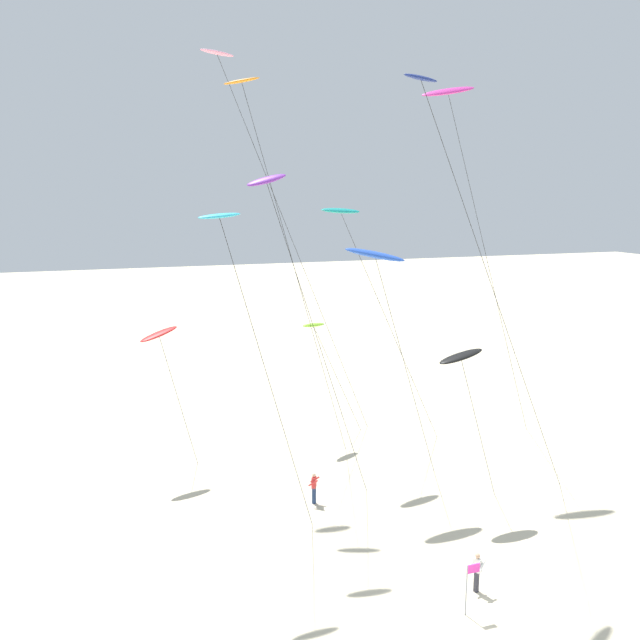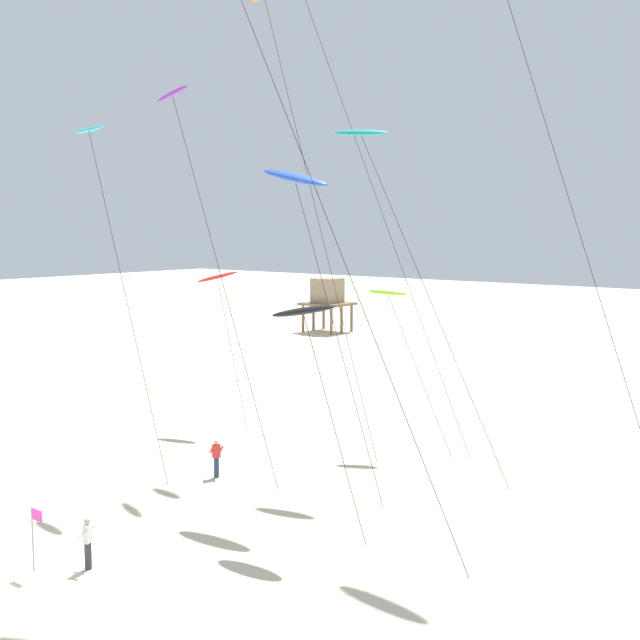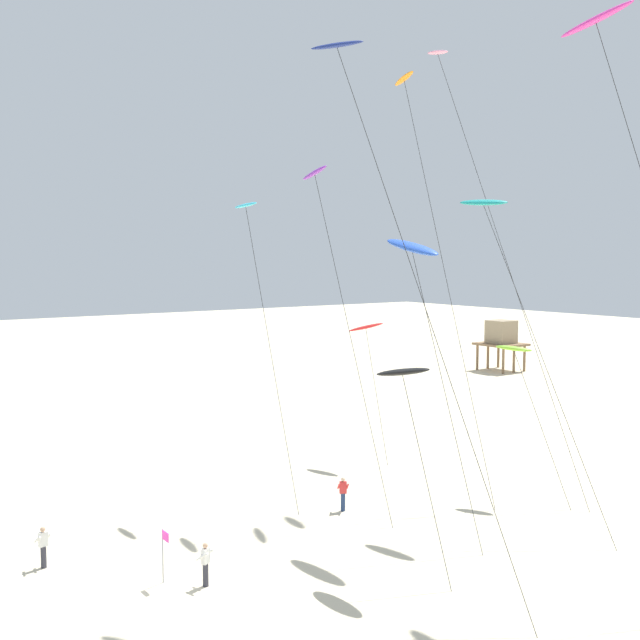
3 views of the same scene
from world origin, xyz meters
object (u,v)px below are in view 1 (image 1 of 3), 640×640
(kite_navy, at_px, (425,91))
(kite_cyan, at_px, (223,227))
(kite_flyer_middle, at_px, (477,571))
(marker_flag, at_px, (470,579))
(kite_magenta, at_px, (449,95))
(kite_teal, at_px, (342,213))
(kite_purple, at_px, (269,187))
(kite_orange, at_px, (247,99))
(kite_red, at_px, (159,335))
(kite_black, at_px, (461,357))
(kite_blue, at_px, (376,256))
(kite_lime, at_px, (314,326))
(kite_pink, at_px, (224,70))
(kite_flyer_nearest, at_px, (314,487))

(kite_navy, distance_m, kite_cyan, 10.66)
(kite_flyer_middle, height_order, marker_flag, marker_flag)
(kite_magenta, bearing_deg, kite_teal, 174.00)
(kite_purple, height_order, kite_orange, kite_orange)
(kite_red, xyz_separation_m, marker_flag, (9.62, -17.53, -6.55))
(kite_black, distance_m, kite_cyan, 13.52)
(kite_cyan, bearing_deg, marker_flag, -47.04)
(kite_navy, xyz_separation_m, kite_purple, (-6.27, 3.22, -4.10))
(kite_blue, bearing_deg, kite_red, 150.52)
(marker_flag, bearing_deg, kite_orange, 105.83)
(kite_red, distance_m, kite_magenta, 21.72)
(kite_navy, distance_m, kite_red, 19.35)
(kite_orange, bearing_deg, kite_black, -42.39)
(kite_lime, height_order, kite_flyer_middle, kite_lime)
(kite_magenta, height_order, kite_orange, kite_magenta)
(kite_pink, xyz_separation_m, kite_cyan, (-2.39, -11.19, -8.34))
(kite_magenta, xyz_separation_m, marker_flag, (-7.26, -15.56, -20.08))
(kite_teal, height_order, kite_black, kite_teal)
(kite_navy, xyz_separation_m, kite_magenta, (5.91, 8.27, 1.30))
(kite_flyer_middle, bearing_deg, kite_black, 65.59)
(kite_blue, distance_m, kite_flyer_middle, 15.73)
(kite_red, xyz_separation_m, kite_orange, (5.02, -1.34, 12.82))
(kite_lime, bearing_deg, kite_cyan, -124.80)
(kite_teal, xyz_separation_m, kite_black, (3.34, -8.09, -6.92))
(kite_navy, relative_size, kite_flyer_middle, 12.56)
(kite_lime, bearing_deg, kite_purple, -120.30)
(kite_navy, distance_m, kite_blue, 8.66)
(kite_purple, height_order, kite_flyer_middle, kite_purple)
(kite_purple, relative_size, kite_cyan, 1.12)
(kite_magenta, relative_size, kite_flyer_nearest, 13.36)
(kite_blue, distance_m, marker_flag, 16.14)
(kite_blue, relative_size, kite_flyer_middle, 8.00)
(kite_red, bearing_deg, marker_flag, -61.26)
(kite_teal, bearing_deg, kite_magenta, -6.00)
(kite_lime, height_order, kite_flyer_nearest, kite_lime)
(kite_purple, bearing_deg, kite_blue, 9.74)
(kite_magenta, bearing_deg, kite_purple, -157.52)
(kite_pink, bearing_deg, kite_orange, -79.41)
(kite_red, distance_m, kite_cyan, 11.58)
(kite_pink, xyz_separation_m, kite_teal, (6.07, -3.08, -8.03))
(kite_purple, xyz_separation_m, kite_flyer_nearest, (2.20, 0.04, -15.28))
(kite_navy, xyz_separation_m, kite_flyer_middle, (-0.28, -6.12, -19.38))
(kite_teal, xyz_separation_m, kite_lime, (-0.65, 3.13, -7.23))
(kite_pink, bearing_deg, kite_flyer_nearest, -74.36)
(kite_black, relative_size, kite_flyer_middle, 4.96)
(kite_red, height_order, kite_orange, kite_orange)
(kite_teal, distance_m, kite_magenta, 9.32)
(kite_red, bearing_deg, kite_pink, 21.85)
(kite_purple, bearing_deg, kite_black, -14.56)
(kite_red, xyz_separation_m, kite_cyan, (2.05, -9.41, 6.44))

